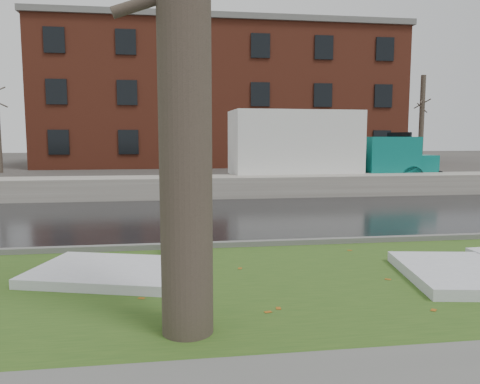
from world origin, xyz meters
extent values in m
plane|color=#47423D|center=(0.00, 0.00, 0.00)|extent=(120.00, 120.00, 0.00)
cube|color=#2B4D19|center=(0.00, -1.25, 0.02)|extent=(60.00, 4.50, 0.04)
cube|color=black|center=(0.00, 4.50, 0.01)|extent=(60.00, 7.00, 0.03)
cube|color=slate|center=(0.00, 13.00, 0.01)|extent=(60.00, 9.00, 0.03)
cube|color=slate|center=(0.00, 1.00, 0.07)|extent=(60.00, 0.15, 0.14)
cube|color=#A8A399|center=(0.00, 8.70, 0.38)|extent=(60.00, 1.60, 0.75)
cube|color=brown|center=(2.00, 30.00, 5.00)|extent=(26.00, 12.00, 10.00)
cylinder|color=brown|center=(-6.00, 26.00, 3.25)|extent=(0.36, 0.36, 6.50)
cylinder|color=brown|center=(-6.00, 26.00, 4.20)|extent=(0.84, 1.62, 0.73)
cylinder|color=brown|center=(-6.00, 26.00, 5.10)|extent=(1.08, 1.26, 0.66)
cylinder|color=brown|center=(-6.00, 26.00, 3.60)|extent=(1.40, 0.61, 0.63)
cylinder|color=brown|center=(16.00, 24.00, 3.25)|extent=(0.36, 0.36, 6.50)
cylinder|color=brown|center=(16.00, 24.00, 4.20)|extent=(0.84, 1.62, 0.73)
cylinder|color=brown|center=(16.00, 24.00, 5.10)|extent=(1.08, 1.26, 0.66)
cylinder|color=brown|center=(16.00, 24.00, 3.60)|extent=(1.40, 0.61, 0.63)
cylinder|color=#9B9EA3|center=(-1.66, 0.42, 0.36)|extent=(0.22, 0.22, 0.64)
ellipsoid|color=#B8250E|center=(-1.66, 0.42, 0.68)|extent=(0.25, 0.25, 0.15)
cylinder|color=#B8250E|center=(-1.66, 0.42, 0.76)|extent=(0.05, 0.05, 0.05)
cylinder|color=#B8250E|center=(-1.79, 0.43, 0.42)|extent=(0.09, 0.10, 0.10)
cylinder|color=#B8250E|center=(-1.53, 0.42, 0.42)|extent=(0.09, 0.10, 0.10)
cylinder|color=#9B9EA3|center=(-1.66, 0.56, 0.42)|extent=(0.13, 0.10, 0.13)
cylinder|color=brown|center=(-1.58, -2.84, 3.47)|extent=(0.68, 0.68, 6.86)
cube|color=black|center=(4.17, 10.17, 0.59)|extent=(7.30, 1.22, 0.20)
cube|color=white|center=(2.99, 10.12, 1.91)|extent=(5.00, 2.48, 2.45)
cube|color=#0D756C|center=(6.76, 10.28, 1.36)|extent=(2.18, 2.27, 1.54)
cube|color=#0D756C|center=(8.08, 10.34, 1.00)|extent=(1.17, 2.04, 0.82)
cube|color=black|center=(7.39, 10.31, 1.91)|extent=(0.15, 1.82, 0.82)
cube|color=black|center=(0.00, 10.00, 0.30)|extent=(1.60, 1.16, 0.61)
cylinder|color=black|center=(7.48, 9.36, 0.50)|extent=(1.01, 0.31, 1.00)
cylinder|color=black|center=(7.40, 11.27, 0.50)|extent=(1.01, 0.31, 1.00)
cylinder|color=black|center=(3.30, 9.18, 0.50)|extent=(1.01, 0.31, 1.00)
cylinder|color=black|center=(3.22, 11.09, 0.50)|extent=(1.01, 0.31, 1.00)
cylinder|color=black|center=(1.85, 9.12, 0.50)|extent=(1.01, 0.31, 1.00)
cylinder|color=black|center=(1.77, 11.03, 0.50)|extent=(1.01, 0.31, 1.00)
imported|color=black|center=(-1.82, 9.30, 1.62)|extent=(0.75, 0.65, 1.75)
cube|color=silver|center=(-2.68, -0.63, 0.11)|extent=(2.56, 2.16, 0.14)
camera|label=1|loc=(-1.71, -7.69, 2.12)|focal=35.00mm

